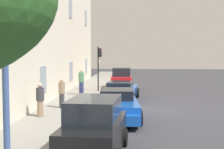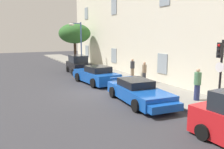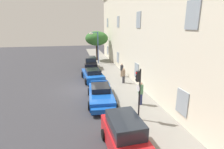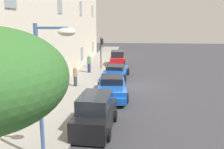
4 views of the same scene
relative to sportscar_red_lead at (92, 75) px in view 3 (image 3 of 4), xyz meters
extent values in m
plane|color=#333338|center=(2.89, -1.24, -0.61)|extent=(80.00, 80.00, 0.00)
cube|color=gray|center=(2.89, 2.74, -0.54)|extent=(60.00, 3.12, 0.14)
cube|color=beige|center=(2.89, 6.25, 4.74)|extent=(39.40, 3.90, 10.71)
cube|color=#8C99A3|center=(-12.88, 4.27, 0.99)|extent=(1.10, 0.06, 1.50)
cube|color=#8C99A3|center=(-4.99, 4.27, 0.99)|extent=(1.10, 0.06, 1.50)
cube|color=#8C99A3|center=(2.89, 4.27, 0.99)|extent=(1.10, 0.06, 1.50)
cube|color=#8C99A3|center=(10.77, 4.27, 0.99)|extent=(1.10, 0.06, 1.50)
cube|color=#8C99A3|center=(-12.88, 4.27, 5.94)|extent=(1.10, 0.06, 1.50)
cube|color=#8C99A3|center=(-4.99, 4.27, 5.94)|extent=(1.10, 0.06, 1.50)
cube|color=#8C99A3|center=(2.89, 4.27, 5.94)|extent=(1.10, 0.06, 1.50)
cube|color=#8C99A3|center=(10.77, 4.27, 5.94)|extent=(1.10, 0.06, 1.50)
cube|color=#144CB2|center=(0.16, 0.01, -0.06)|extent=(4.57, 2.26, 0.75)
cube|color=black|center=(0.49, 0.04, 0.54)|extent=(1.89, 1.65, 0.45)
cube|color=#144CB2|center=(-1.78, -0.15, -0.15)|extent=(1.47, 1.84, 0.41)
cylinder|color=black|center=(-1.13, -1.04, -0.27)|extent=(0.71, 0.30, 0.69)
cylinder|color=black|center=(-1.29, 0.84, -0.27)|extent=(0.71, 0.30, 0.69)
cylinder|color=black|center=(1.61, -0.81, -0.27)|extent=(0.71, 0.30, 0.69)
cylinder|color=black|center=(1.45, 1.07, -0.27)|extent=(0.71, 0.30, 0.69)
cube|color=#144CB2|center=(6.02, 0.08, -0.11)|extent=(4.83, 2.24, 0.65)
cube|color=black|center=(5.67, 0.10, 0.42)|extent=(1.99, 1.64, 0.42)
cube|color=#144CB2|center=(8.08, -0.09, -0.19)|extent=(1.54, 1.83, 0.36)
cube|color=#144CB2|center=(3.87, 0.25, 0.43)|extent=(0.29, 1.60, 0.06)
cylinder|color=black|center=(7.55, 0.89, -0.29)|extent=(0.66, 0.29, 0.64)
cylinder|color=black|center=(7.40, -0.97, -0.29)|extent=(0.66, 0.29, 0.64)
cylinder|color=black|center=(4.64, 1.12, -0.29)|extent=(0.66, 0.29, 0.64)
cylinder|color=black|center=(4.49, -0.74, -0.29)|extent=(0.66, 0.29, 0.64)
cube|color=red|center=(12.13, 0.32, 0.00)|extent=(3.72, 1.77, 1.03)
cube|color=#1E232B|center=(12.13, 0.32, 0.86)|extent=(2.25, 1.52, 0.69)
cylinder|color=black|center=(11.07, -0.54, -0.31)|extent=(0.60, 0.22, 0.60)
cylinder|color=black|center=(11.00, 1.09, -0.31)|extent=(0.60, 0.22, 0.60)
cube|color=black|center=(-5.20, 0.37, -0.03)|extent=(3.79, 1.84, 0.96)
cube|color=#1E232B|center=(-5.20, 0.37, 0.80)|extent=(2.30, 1.56, 0.71)
cylinder|color=black|center=(-6.36, -0.36, -0.32)|extent=(0.59, 0.24, 0.58)
cylinder|color=black|center=(-6.25, 1.25, -0.32)|extent=(0.59, 0.24, 0.58)
cylinder|color=black|center=(-4.14, -0.50, -0.32)|extent=(0.59, 0.24, 0.58)
cylinder|color=black|center=(-4.04, 1.11, -0.32)|extent=(0.59, 0.24, 0.58)
cylinder|color=#38281E|center=(-11.10, 2.03, 1.00)|extent=(0.32, 0.32, 2.94)
ellipsoid|color=#2D6028|center=(-11.10, 2.03, 3.32)|extent=(3.89, 3.89, 2.43)
cylinder|color=black|center=(9.68, 1.98, 1.22)|extent=(0.10, 0.10, 3.37)
cube|color=black|center=(9.68, 1.84, 2.45)|extent=(0.22, 0.20, 0.66)
sphere|color=red|center=(9.68, 1.73, 2.66)|extent=(0.12, 0.12, 0.12)
sphere|color=black|center=(9.68, 1.73, 2.45)|extent=(0.12, 0.12, 0.12)
sphere|color=black|center=(9.68, 1.73, 2.24)|extent=(0.12, 0.12, 0.12)
cylinder|color=white|center=(9.68, 1.88, 1.70)|extent=(0.44, 0.02, 0.44)
cylinder|color=#3F5999|center=(-8.30, 1.85, 2.03)|extent=(0.14, 0.14, 5.01)
cube|color=#3F5999|center=(-8.30, 1.30, 4.38)|extent=(0.08, 1.10, 0.08)
ellipsoid|color=#EAE5C6|center=(-8.30, 0.80, 4.25)|extent=(0.44, 0.60, 0.28)
cylinder|color=#8C7259|center=(-0.16, 3.55, -0.09)|extent=(0.32, 0.32, 0.76)
cylinder|color=#333338|center=(-0.16, 3.55, 0.59)|extent=(0.40, 0.40, 0.59)
sphere|color=tan|center=(-0.16, 3.55, 1.00)|extent=(0.22, 0.22, 0.22)
cylinder|color=#333338|center=(2.26, 3.09, -0.08)|extent=(0.38, 0.38, 0.78)
cylinder|color=#8C7259|center=(2.26, 3.09, 0.60)|extent=(0.48, 0.48, 0.60)
sphere|color=tan|center=(2.26, 3.09, 1.02)|extent=(0.22, 0.22, 0.22)
cylinder|color=navy|center=(7.57, 2.92, -0.03)|extent=(0.43, 0.43, 0.88)
cylinder|color=#4C7F59|center=(7.57, 2.92, 0.75)|extent=(0.54, 0.54, 0.68)
sphere|color=tan|center=(7.57, 2.92, 1.21)|extent=(0.22, 0.22, 0.22)
camera|label=1|loc=(-14.98, -0.88, 2.59)|focal=52.60mm
camera|label=2|loc=(16.47, -6.92, 3.09)|focal=36.90mm
camera|label=3|loc=(19.17, -1.83, 5.38)|focal=27.82mm
camera|label=4|loc=(-16.25, -1.34, 4.61)|focal=39.09mm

